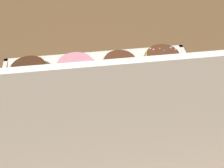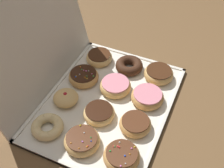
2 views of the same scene
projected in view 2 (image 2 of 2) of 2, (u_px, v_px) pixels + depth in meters
The scene contains 15 objects.
ground_plane at pixel (108, 104), 1.07m from camera, with size 3.00×3.00×0.00m, color brown.
donut_box at pixel (108, 103), 1.06m from camera, with size 0.58×0.44×0.01m.
box_lid_open at pixel (37, 43), 1.00m from camera, with size 0.58×0.41×0.01m, color silver.
sprinkle_donut_0 at pixel (122, 156), 0.88m from camera, with size 0.12×0.12×0.04m.
chocolate_frosted_donut_1 at pixel (135, 124), 0.97m from camera, with size 0.11×0.11×0.04m.
pink_frosted_donut_2 at pixel (147, 97), 1.05m from camera, with size 0.12×0.12×0.04m.
chocolate_frosted_donut_3 at pixel (159, 74), 1.13m from camera, with size 0.12×0.12×0.04m.
sprinkle_donut_4 at pixel (82, 140), 0.92m from camera, with size 0.12×0.12×0.04m.
chocolate_frosted_donut_5 at pixel (99, 113), 1.00m from camera, with size 0.11×0.11×0.04m.
pink_frosted_donut_6 at pixel (115, 86), 1.09m from camera, with size 0.12×0.12×0.04m.
chocolate_cake_ring_donut_7 at pixel (129, 66), 1.17m from camera, with size 0.11×0.11×0.04m.
cruller_donut_8 at pixel (47, 127), 0.96m from camera, with size 0.11×0.11×0.03m.
jelly_filled_donut_9 at pixel (66, 98), 1.04m from camera, with size 0.09×0.09×0.05m.
sprinkle_donut_10 at pixel (84, 76), 1.12m from camera, with size 0.12×0.12×0.04m.
chocolate_frosted_donut_11 at pixel (99, 57), 1.21m from camera, with size 0.11×0.11×0.04m.
Camera 2 is at (-0.62, -0.30, 0.81)m, focal length 45.93 mm.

